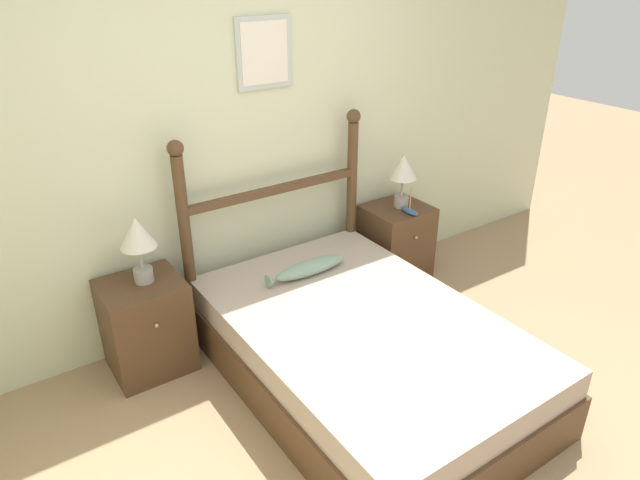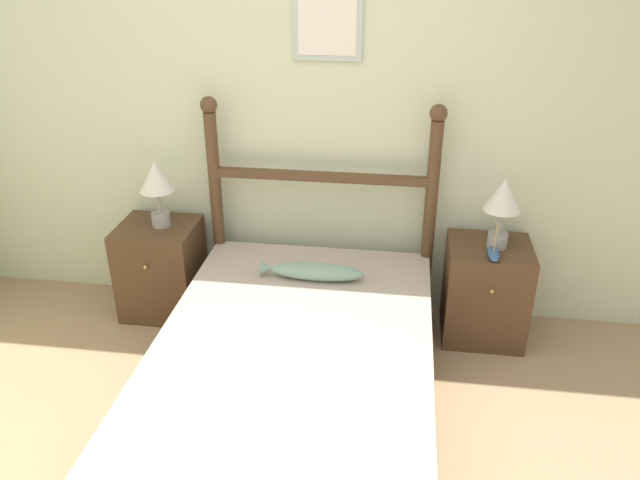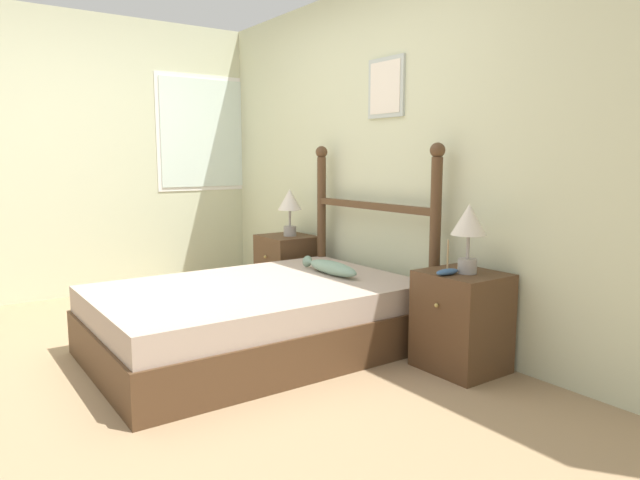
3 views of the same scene
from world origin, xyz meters
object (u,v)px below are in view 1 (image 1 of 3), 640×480
(table_lamp_left, at_px, (138,238))
(model_boat, at_px, (410,211))
(table_lamp_right, at_px, (403,171))
(fish_pillow, at_px, (308,268))
(nightstand_right, at_px, (396,242))
(bed, at_px, (364,351))
(nightstand_left, at_px, (147,326))

(table_lamp_left, distance_m, model_boat, 1.96)
(table_lamp_right, height_order, fish_pillow, table_lamp_right)
(table_lamp_right, xyz_separation_m, fish_pillow, (-1.00, -0.25, -0.38))
(nightstand_right, height_order, fish_pillow, nightstand_right)
(bed, bearing_deg, nightstand_right, 40.90)
(table_lamp_left, bearing_deg, fish_pillow, -15.35)
(table_lamp_right, relative_size, model_boat, 1.97)
(bed, relative_size, nightstand_left, 3.43)
(bed, relative_size, table_lamp_right, 4.99)
(nightstand_left, height_order, model_boat, model_boat)
(bed, xyz_separation_m, fish_pillow, (0.01, 0.60, 0.27))
(nightstand_left, relative_size, nightstand_right, 1.00)
(nightstand_left, relative_size, table_lamp_right, 1.45)
(bed, distance_m, table_lamp_left, 1.45)
(table_lamp_left, height_order, fish_pillow, table_lamp_left)
(bed, distance_m, fish_pillow, 0.66)
(table_lamp_right, height_order, model_boat, table_lamp_right)
(table_lamp_left, bearing_deg, nightstand_left, -162.08)
(bed, distance_m, nightstand_left, 1.31)
(nightstand_right, relative_size, table_lamp_left, 1.45)
(nightstand_left, distance_m, nightstand_right, 1.98)
(model_boat, bearing_deg, table_lamp_left, 175.76)
(table_lamp_right, bearing_deg, table_lamp_left, 179.65)
(model_boat, distance_m, fish_pillow, 0.99)
(nightstand_left, distance_m, fish_pillow, 1.05)
(bed, xyz_separation_m, nightstand_left, (-0.99, 0.86, 0.08))
(table_lamp_left, bearing_deg, bed, -42.23)
(bed, height_order, table_lamp_left, table_lamp_left)
(table_lamp_left, bearing_deg, model_boat, -4.24)
(fish_pillow, bearing_deg, table_lamp_left, 164.65)
(bed, distance_m, nightstand_right, 1.31)
(table_lamp_right, bearing_deg, nightstand_left, 179.96)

